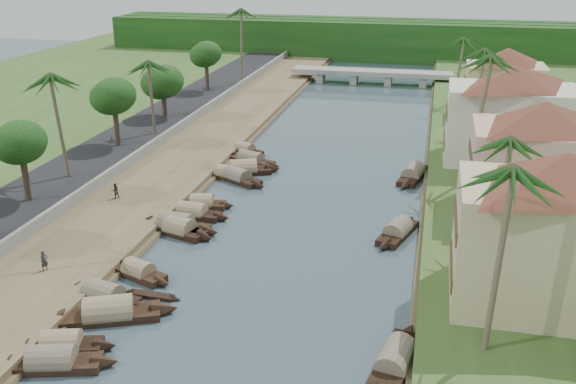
% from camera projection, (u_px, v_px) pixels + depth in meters
% --- Properties ---
extents(ground, '(220.00, 220.00, 0.00)m').
position_uv_depth(ground, '(269.00, 273.00, 47.87)').
color(ground, '#374A52').
rests_on(ground, ground).
extents(left_bank, '(10.00, 180.00, 0.80)m').
position_uv_depth(left_bank, '(172.00, 168.00, 69.25)').
color(left_bank, brown).
rests_on(left_bank, ground).
extents(right_bank, '(16.00, 180.00, 1.20)m').
position_uv_depth(right_bank, '(511.00, 192.00, 61.87)').
color(right_bank, '#344F1F').
rests_on(right_bank, ground).
extents(road, '(8.00, 180.00, 1.40)m').
position_uv_depth(road, '(100.00, 160.00, 70.91)').
color(road, black).
rests_on(road, ground).
extents(retaining_wall, '(0.40, 180.00, 1.10)m').
position_uv_depth(retaining_wall, '(136.00, 157.00, 69.78)').
color(retaining_wall, slate).
rests_on(retaining_wall, left_bank).
extents(treeline, '(120.00, 14.00, 8.00)m').
position_uv_depth(treeline, '(386.00, 40.00, 137.37)').
color(treeline, '#11370F').
rests_on(treeline, ground).
extents(bridge, '(28.00, 4.00, 2.40)m').
position_uv_depth(bridge, '(371.00, 74.00, 112.72)').
color(bridge, gray).
rests_on(bridge, ground).
extents(building_near, '(14.85, 14.85, 10.20)m').
position_uv_depth(building_near, '(556.00, 230.00, 39.79)').
color(building_near, tan).
rests_on(building_near, right_bank).
extents(building_mid, '(14.11, 14.11, 9.70)m').
position_uv_depth(building_mid, '(538.00, 157.00, 54.22)').
color(building_mid, '#DDA69C').
rests_on(building_mid, right_bank).
extents(building_far, '(15.59, 15.59, 10.20)m').
position_uv_depth(building_far, '(511.00, 114.00, 67.07)').
color(building_far, beige).
rests_on(building_far, right_bank).
extents(building_distant, '(12.62, 12.62, 9.20)m').
position_uv_depth(building_distant, '(504.00, 82.00, 85.23)').
color(building_distant, tan).
rests_on(building_distant, right_bank).
extents(sampan_0, '(7.92, 3.54, 2.07)m').
position_uv_depth(sampan_0, '(52.00, 362.00, 36.98)').
color(sampan_0, black).
rests_on(sampan_0, ground).
extents(sampan_1, '(6.81, 3.27, 2.01)m').
position_uv_depth(sampan_1, '(62.00, 346.00, 38.48)').
color(sampan_1, black).
rests_on(sampan_1, ground).
extents(sampan_2, '(9.18, 5.31, 2.40)m').
position_uv_depth(sampan_2, '(109.00, 314.00, 41.84)').
color(sampan_2, black).
rests_on(sampan_2, ground).
extents(sampan_3, '(7.72, 3.29, 2.06)m').
position_uv_depth(sampan_3, '(103.00, 296.00, 43.97)').
color(sampan_3, black).
rests_on(sampan_3, ground).
extents(sampan_4, '(6.40, 3.62, 1.86)m').
position_uv_depth(sampan_4, '(139.00, 272.00, 47.17)').
color(sampan_4, black).
rests_on(sampan_4, ground).
extents(sampan_5, '(7.10, 3.61, 2.21)m').
position_uv_depth(sampan_5, '(180.00, 230.00, 54.19)').
color(sampan_5, black).
rests_on(sampan_5, ground).
extents(sampan_6, '(8.26, 2.61, 2.40)m').
position_uv_depth(sampan_6, '(176.00, 226.00, 54.89)').
color(sampan_6, black).
rests_on(sampan_6, ground).
extents(sampan_7, '(7.42, 2.03, 1.98)m').
position_uv_depth(sampan_7, '(192.00, 213.00, 57.58)').
color(sampan_7, black).
rests_on(sampan_7, ground).
extents(sampan_8, '(6.26, 2.45, 1.94)m').
position_uv_depth(sampan_8, '(202.00, 204.00, 59.57)').
color(sampan_8, black).
rests_on(sampan_8, ground).
extents(sampan_9, '(7.95, 5.46, 2.10)m').
position_uv_depth(sampan_9, '(237.00, 177.00, 66.43)').
color(sampan_9, black).
rests_on(sampan_9, ground).
extents(sampan_10, '(7.01, 3.03, 1.94)m').
position_uv_depth(sampan_10, '(227.00, 175.00, 67.24)').
color(sampan_10, black).
rests_on(sampan_10, ground).
extents(sampan_11, '(8.18, 4.89, 2.33)m').
position_uv_depth(sampan_11, '(243.00, 170.00, 68.57)').
color(sampan_11, black).
rests_on(sampan_11, ground).
extents(sampan_12, '(8.04, 4.31, 1.96)m').
position_uv_depth(sampan_12, '(251.00, 160.00, 71.91)').
color(sampan_12, black).
rests_on(sampan_12, ground).
extents(sampan_13, '(6.61, 4.01, 1.87)m').
position_uv_depth(sampan_13, '(244.00, 150.00, 75.25)').
color(sampan_13, black).
rests_on(sampan_13, ground).
extents(sampan_14, '(3.29, 8.99, 2.15)m').
position_uv_depth(sampan_14, '(395.00, 361.00, 37.06)').
color(sampan_14, black).
rests_on(sampan_14, ground).
extents(sampan_15, '(3.85, 7.87, 2.10)m').
position_uv_depth(sampan_15, '(398.00, 232.00, 53.84)').
color(sampan_15, black).
rests_on(sampan_15, ground).
extents(sampan_16, '(3.46, 9.10, 2.19)m').
position_uv_depth(sampan_16, '(413.00, 174.00, 67.27)').
color(sampan_16, black).
rests_on(sampan_16, ground).
extents(canoe_1, '(4.45, 0.84, 0.72)m').
position_uv_depth(canoe_1, '(152.00, 296.00, 44.57)').
color(canoe_1, black).
rests_on(canoe_1, ground).
extents(canoe_2, '(5.07, 2.03, 0.74)m').
position_uv_depth(canoe_2, '(245.00, 166.00, 70.66)').
color(canoe_2, black).
rests_on(canoe_2, ground).
extents(palm_0, '(3.20, 3.20, 12.45)m').
position_uv_depth(palm_0, '(508.00, 175.00, 33.06)').
color(palm_0, brown).
rests_on(palm_0, ground).
extents(palm_1, '(3.20, 3.20, 10.32)m').
position_uv_depth(palm_1, '(503.00, 142.00, 45.64)').
color(palm_1, brown).
rests_on(palm_1, ground).
extents(palm_2, '(3.20, 3.20, 13.65)m').
position_uv_depth(palm_2, '(482.00, 60.00, 58.90)').
color(palm_2, brown).
rests_on(palm_2, ground).
extents(palm_3, '(3.20, 3.20, 11.69)m').
position_uv_depth(palm_3, '(481.00, 52.00, 75.64)').
color(palm_3, brown).
rests_on(palm_3, ground).
extents(palm_5, '(3.20, 3.20, 11.54)m').
position_uv_depth(palm_5, '(55.00, 79.00, 60.35)').
color(palm_5, brown).
rests_on(palm_5, ground).
extents(palm_6, '(3.20, 3.20, 10.15)m').
position_uv_depth(palm_6, '(149.00, 64.00, 75.41)').
color(palm_6, brown).
rests_on(palm_6, ground).
extents(palm_7, '(3.20, 3.20, 10.87)m').
position_uv_depth(palm_7, '(460.00, 41.00, 90.62)').
color(palm_7, brown).
rests_on(palm_7, ground).
extents(palm_8, '(3.20, 3.20, 13.32)m').
position_uv_depth(palm_8, '(240.00, 12.00, 103.08)').
color(palm_8, brown).
rests_on(palm_8, ground).
extents(tree_2, '(4.47, 4.47, 7.23)m').
position_uv_depth(tree_2, '(20.00, 144.00, 56.03)').
color(tree_2, '#443627').
rests_on(tree_2, ground).
extents(tree_3, '(4.78, 4.78, 7.66)m').
position_uv_depth(tree_3, '(114.00, 97.00, 71.74)').
color(tree_3, '#443627').
rests_on(tree_3, ground).
extents(tree_4, '(5.18, 5.18, 6.77)m').
position_uv_depth(tree_4, '(163.00, 83.00, 84.39)').
color(tree_4, '#443627').
rests_on(tree_4, ground).
extents(tree_5, '(4.50, 4.50, 7.54)m').
position_uv_depth(tree_5, '(206.00, 55.00, 99.41)').
color(tree_5, '#443627').
rests_on(tree_5, ground).
extents(tree_6, '(4.48, 4.48, 7.69)m').
position_uv_depth(tree_6, '(561.00, 110.00, 66.54)').
color(tree_6, '#443627').
rests_on(tree_6, ground).
extents(person_near, '(0.57, 0.66, 1.53)m').
position_uv_depth(person_near, '(44.00, 261.00, 46.35)').
color(person_near, '#2B2B34').
rests_on(person_near, left_bank).
extents(person_far, '(0.90, 0.89, 1.47)m').
position_uv_depth(person_far, '(115.00, 191.00, 59.66)').
color(person_far, '#302F22').
rests_on(person_far, left_bank).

